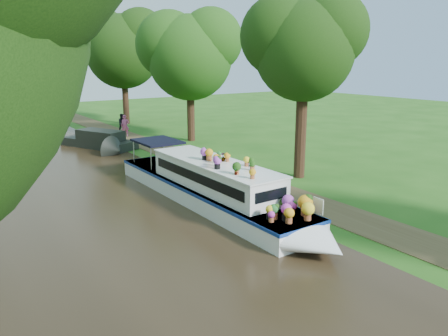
% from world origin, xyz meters
% --- Properties ---
extents(ground, '(100.00, 100.00, 0.00)m').
position_xyz_m(ground, '(0.00, 0.00, 0.00)').
color(ground, '#1F5114').
rests_on(ground, ground).
extents(canal_water, '(10.00, 100.00, 0.02)m').
position_xyz_m(canal_water, '(-6.00, 0.00, 0.01)').
color(canal_water, black).
rests_on(canal_water, ground).
extents(towpath, '(2.20, 100.00, 0.03)m').
position_xyz_m(towpath, '(1.20, 0.00, 0.01)').
color(towpath, '#483B21').
rests_on(towpath, ground).
extents(plant_boat, '(2.29, 13.52, 2.22)m').
position_xyz_m(plant_boat, '(-2.25, 1.64, 0.85)').
color(plant_boat, white).
rests_on(plant_boat, canal_water).
extents(tree_near_overhang, '(5.52, 5.28, 8.99)m').
position_xyz_m(tree_near_overhang, '(3.79, 3.06, 6.60)').
color(tree_near_overhang, black).
rests_on(tree_near_overhang, ground).
extents(tree_near_mid, '(6.90, 6.60, 9.40)m').
position_xyz_m(tree_near_mid, '(4.48, 15.08, 6.44)').
color(tree_near_mid, black).
rests_on(tree_near_mid, ground).
extents(tree_near_far, '(7.59, 7.26, 10.30)m').
position_xyz_m(tree_near_far, '(3.98, 26.09, 7.05)').
color(tree_near_far, black).
rests_on(tree_near_far, ground).
extents(second_boat, '(3.98, 6.74, 1.22)m').
position_xyz_m(second_boat, '(-1.99, 16.04, 0.50)').
color(second_boat, black).
rests_on(second_boat, canal_water).
extents(pedestrian_pink, '(0.71, 0.60, 1.66)m').
position_xyz_m(pedestrian_pink, '(1.14, 19.33, 0.86)').
color(pedestrian_pink, '#CA5367').
rests_on(pedestrian_pink, towpath).
extents(pedestrian_dark, '(0.82, 0.68, 1.55)m').
position_xyz_m(pedestrian_dark, '(1.62, 21.08, 0.80)').
color(pedestrian_dark, black).
rests_on(pedestrian_dark, towpath).
extents(verge_plant, '(0.51, 0.47, 0.47)m').
position_xyz_m(verge_plant, '(-0.60, 3.65, 0.24)').
color(verge_plant, '#216F26').
rests_on(verge_plant, ground).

